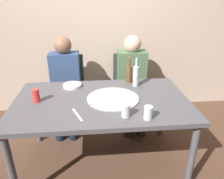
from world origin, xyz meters
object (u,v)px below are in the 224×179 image
at_px(soda_can, 36,96).
at_px(guest_in_beanie, 133,79).
at_px(wine_bottle, 136,76).
at_px(plate_stack, 72,85).
at_px(dining_table, 102,106).
at_px(tumbler_near, 126,111).
at_px(table_knife, 78,115).
at_px(tumbler_far, 148,113).
at_px(chair_right, 130,83).
at_px(pizza_tray, 113,98).
at_px(beer_bottle, 129,73).
at_px(guest_in_sweater, 65,81).
at_px(chair_left, 67,86).

bearing_deg(soda_can, guest_in_beanie, 35.05).
height_order(wine_bottle, plate_stack, wine_bottle).
xyz_separation_m(dining_table, plate_stack, (-0.29, 0.32, 0.09)).
bearing_deg(guest_in_beanie, tumbler_near, 76.38).
height_order(wine_bottle, table_knife, wine_bottle).
bearing_deg(tumbler_far, chair_right, 86.15).
relative_size(pizza_tray, tumbler_far, 4.49).
bearing_deg(chair_right, tumbler_far, 86.15).
bearing_deg(tumbler_far, dining_table, 133.34).
relative_size(tumbler_far, guest_in_beanie, 0.09).
bearing_deg(wine_bottle, guest_in_beanie, 83.09).
bearing_deg(soda_can, tumbler_near, -23.05).
xyz_separation_m(table_knife, guest_in_beanie, (0.63, 0.98, -0.09)).
bearing_deg(beer_bottle, tumbler_far, -88.22).
bearing_deg(guest_in_beanie, dining_table, 59.29).
height_order(table_knife, chair_right, chair_right).
distance_m(pizza_tray, guest_in_sweater, 0.90).
bearing_deg(guest_in_beanie, chair_left, -10.14).
xyz_separation_m(plate_stack, guest_in_beanie, (0.72, 0.40, -0.10)).
bearing_deg(pizza_tray, guest_in_sweater, 126.16).
relative_size(plate_stack, guest_in_beanie, 0.16).
bearing_deg(chair_right, table_knife, 60.80).
bearing_deg(chair_left, chair_right, -180.00).
bearing_deg(beer_bottle, wine_bottle, -64.43).
bearing_deg(tumbler_far, tumbler_near, 163.13).
bearing_deg(tumbler_near, dining_table, 119.40).
bearing_deg(chair_left, table_knife, 100.58).
height_order(soda_can, guest_in_beanie, guest_in_beanie).
relative_size(dining_table, guest_in_sweater, 1.38).
relative_size(beer_bottle, table_knife, 1.25).
xyz_separation_m(tumbler_near, chair_left, (-0.60, 1.19, -0.27)).
xyz_separation_m(dining_table, guest_in_sweater, (-0.42, 0.72, -0.02)).
bearing_deg(tumbler_near, tumbler_far, -16.87).
height_order(pizza_tray, chair_right, chair_right).
distance_m(tumbler_far, guest_in_sweater, 1.34).
bearing_deg(chair_left, tumbler_far, 121.63).
xyz_separation_m(chair_right, guest_in_sweater, (-0.85, -0.15, 0.13)).
xyz_separation_m(chair_left, chair_right, (0.85, 0.00, 0.00)).
height_order(beer_bottle, tumbler_near, beer_bottle).
xyz_separation_m(chair_left, guest_in_beanie, (0.85, -0.15, 0.13)).
bearing_deg(guest_in_sweater, soda_can, 76.70).
bearing_deg(wine_bottle, soda_can, -164.04).
height_order(beer_bottle, guest_in_sweater, guest_in_sweater).
distance_m(pizza_tray, chair_left, 1.04).
distance_m(soda_can, chair_right, 1.36).
bearing_deg(soda_can, chair_left, 78.96).
distance_m(pizza_tray, guest_in_beanie, 0.79).
bearing_deg(beer_bottle, pizza_tray, -118.43).
height_order(pizza_tray, soda_can, soda_can).
distance_m(dining_table, table_knife, 0.34).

